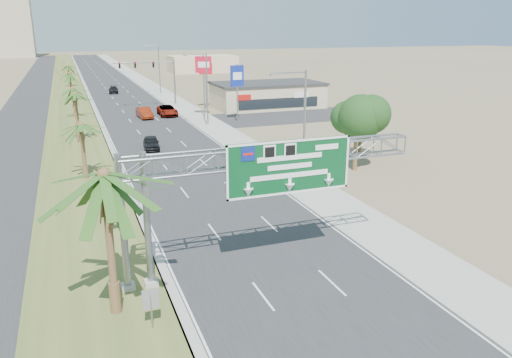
{
  "coord_description": "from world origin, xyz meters",
  "views": [
    {
      "loc": [
        -10.36,
        -14.13,
        13.2
      ],
      "look_at": [
        0.11,
        13.6,
        4.2
      ],
      "focal_mm": 35.0,
      "sensor_mm": 36.0,
      "label": 1
    }
  ],
  "objects": [
    {
      "name": "opposing_road",
      "position": [
        -17.0,
        110.0,
        0.01
      ],
      "size": [
        8.0,
        300.0,
        0.02
      ],
      "primitive_type": "cube",
      "color": "#28282B",
      "rests_on": "ground"
    },
    {
      "name": "car_far",
      "position": [
        -1.09,
        95.39,
        0.68
      ],
      "size": [
        2.4,
        4.89,
        1.37
      ],
      "primitive_type": "imported",
      "rotation": [
        0.0,
        0.0,
        -0.1
      ],
      "color": "black",
      "rests_on": "ground"
    },
    {
      "name": "building_distant_right",
      "position": [
        30.0,
        140.0,
        2.5
      ],
      "size": [
        20.0,
        12.0,
        5.0
      ],
      "primitive_type": "cube",
      "color": "tan",
      "rests_on": "ground"
    },
    {
      "name": "median_signback_a",
      "position": [
        -7.8,
        6.0,
        1.45
      ],
      "size": [
        0.75,
        0.08,
        2.08
      ],
      "color": "gray",
      "rests_on": "ground"
    },
    {
      "name": "car_mid_lane",
      "position": [
        0.39,
        62.4,
        0.82
      ],
      "size": [
        2.1,
        5.09,
        1.64
      ],
      "primitive_type": "imported",
      "rotation": [
        0.0,
        0.0,
        0.07
      ],
      "color": "maroon",
      "rests_on": "ground"
    },
    {
      "name": "streetlight_far",
      "position": [
        7.3,
        88.0,
        4.69
      ],
      "size": [
        3.27,
        0.44,
        10.0
      ],
      "color": "gray",
      "rests_on": "ground"
    },
    {
      "name": "pole_sign_red_near",
      "position": [
        9.0,
        59.25,
        7.42
      ],
      "size": [
        2.35,
        1.12,
        9.39
      ],
      "color": "gray",
      "rests_on": "ground"
    },
    {
      "name": "palm_near",
      "position": [
        -9.2,
        8.0,
        6.93
      ],
      "size": [
        5.7,
        5.7,
        8.35
      ],
      "color": "brown",
      "rests_on": "ground"
    },
    {
      "name": "store_building",
      "position": [
        22.0,
        66.0,
        2.0
      ],
      "size": [
        18.0,
        10.0,
        4.0
      ],
      "primitive_type": "cube",
      "color": "tan",
      "rests_on": "ground"
    },
    {
      "name": "road",
      "position": [
        0.0,
        110.0,
        0.01
      ],
      "size": [
        12.0,
        300.0,
        0.02
      ],
      "primitive_type": "cube",
      "color": "#28282B",
      "rests_on": "ground"
    },
    {
      "name": "pole_sign_red_far",
      "position": [
        11.79,
        68.42,
        6.09
      ],
      "size": [
        2.21,
        0.46,
        7.75
      ],
      "color": "gray",
      "rests_on": "ground"
    },
    {
      "name": "palm_row_b",
      "position": [
        -9.5,
        32.0,
        4.9
      ],
      "size": [
        3.99,
        3.99,
        5.95
      ],
      "color": "brown",
      "rests_on": "ground"
    },
    {
      "name": "streetlight_mid",
      "position": [
        7.3,
        52.0,
        4.69
      ],
      "size": [
        3.27,
        0.44,
        10.0
      ],
      "color": "gray",
      "rests_on": "ground"
    },
    {
      "name": "car_right_lane",
      "position": [
        4.09,
        63.48,
        0.8
      ],
      "size": [
        2.8,
        5.84,
        1.61
      ],
      "primitive_type": "imported",
      "rotation": [
        0.0,
        0.0,
        -0.02
      ],
      "color": "gray",
      "rests_on": "ground"
    },
    {
      "name": "pole_sign_blue",
      "position": [
        12.82,
        54.97,
        6.21
      ],
      "size": [
        2.02,
        0.54,
        8.28
      ],
      "color": "gray",
      "rests_on": "ground"
    },
    {
      "name": "car_left_lane",
      "position": [
        -2.0,
        41.6,
        0.74
      ],
      "size": [
        2.23,
        4.51,
        1.48
      ],
      "primitive_type": "imported",
      "rotation": [
        0.0,
        0.0,
        -0.11
      ],
      "color": "black",
      "rests_on": "ground"
    },
    {
      "name": "median_grass",
      "position": [
        -10.0,
        110.0,
        0.06
      ],
      "size": [
        7.0,
        300.0,
        0.12
      ],
      "primitive_type": "cube",
      "color": "#4A5827",
      "rests_on": "ground"
    },
    {
      "name": "signal_mast",
      "position": [
        5.17,
        71.97,
        4.85
      ],
      "size": [
        10.28,
        0.71,
        8.0
      ],
      "color": "gray",
      "rests_on": "ground"
    },
    {
      "name": "sign_gantry",
      "position": [
        -1.06,
        9.93,
        6.06
      ],
      "size": [
        16.75,
        1.24,
        7.5
      ],
      "color": "gray",
      "rests_on": "ground"
    },
    {
      "name": "palm_row_c",
      "position": [
        -9.5,
        48.0,
        5.66
      ],
      "size": [
        3.99,
        3.99,
        6.75
      ],
      "color": "brown",
      "rests_on": "ground"
    },
    {
      "name": "tower_distant",
      "position": [
        -32.0,
        250.0,
        17.5
      ],
      "size": [
        20.0,
        16.0,
        35.0
      ],
      "primitive_type": "cube",
      "color": "tan",
      "rests_on": "ground"
    },
    {
      "name": "palm_row_f",
      "position": [
        -9.5,
        110.0,
        4.71
      ],
      "size": [
        3.99,
        3.99,
        5.75
      ],
      "color": "brown",
      "rests_on": "ground"
    },
    {
      "name": "palm_row_e",
      "position": [
        -9.5,
        85.0,
        5.09
      ],
      "size": [
        3.99,
        3.99,
        6.15
      ],
      "color": "brown",
      "rests_on": "ground"
    },
    {
      "name": "palm_row_d",
      "position": [
        -9.5,
        66.0,
        4.42
      ],
      "size": [
        3.99,
        3.99,
        5.45
      ],
      "color": "brown",
      "rests_on": "ground"
    },
    {
      "name": "oak_near",
      "position": [
        15.0,
        26.0,
        4.53
      ],
      "size": [
        4.5,
        4.5,
        6.8
      ],
      "color": "brown",
      "rests_on": "ground"
    },
    {
      "name": "streetlight_near",
      "position": [
        7.3,
        22.0,
        4.69
      ],
      "size": [
        3.27,
        0.44,
        10.0
      ],
      "color": "gray",
      "rests_on": "ground"
    },
    {
      "name": "sidewalk_right",
      "position": [
        8.5,
        110.0,
        0.05
      ],
      "size": [
        4.0,
        300.0,
        0.1
      ],
      "primitive_type": "cube",
      "color": "#9E9B93",
      "rests_on": "ground"
    },
    {
      "name": "median_signback_b",
      "position": [
        -8.5,
        18.0,
        1.45
      ],
      "size": [
        0.75,
        0.08,
        2.08
      ],
      "color": "gray",
      "rests_on": "ground"
    },
    {
      "name": "oak_far",
      "position": [
        18.0,
        30.0,
        3.82
      ],
      "size": [
        3.5,
        3.5,
        5.6
      ],
      "color": "brown",
      "rests_on": "ground"
    }
  ]
}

